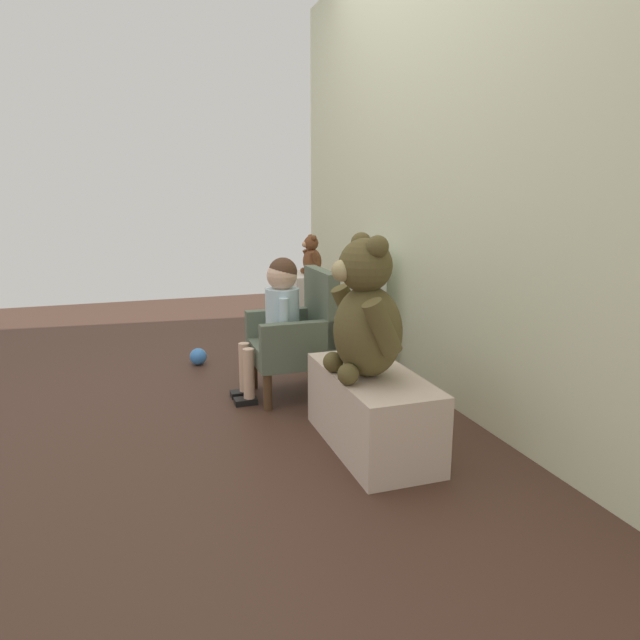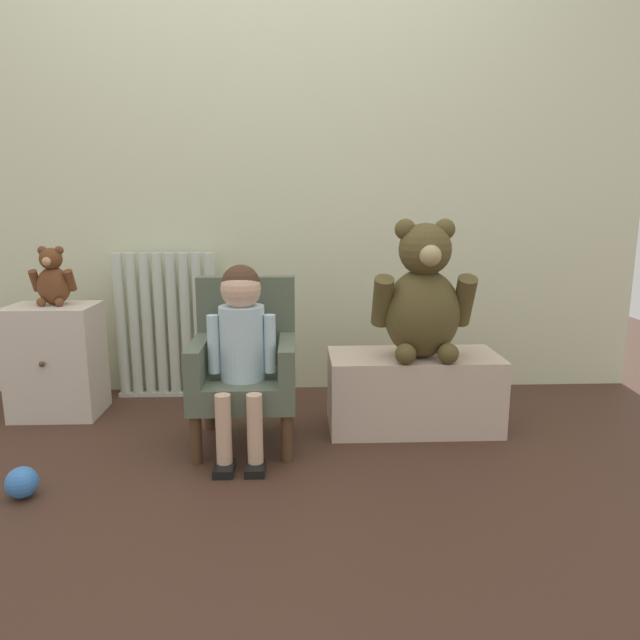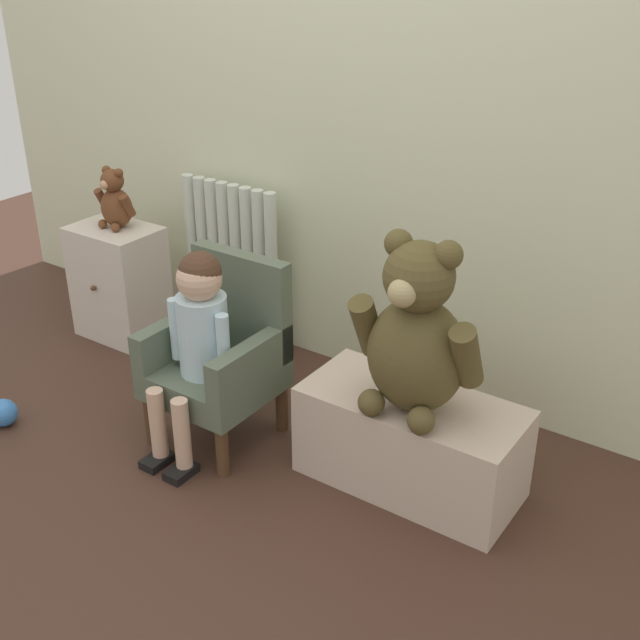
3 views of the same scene
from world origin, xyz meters
The scene contains 10 objects.
ground_plane centered at (0.00, 0.00, 0.00)m, with size 6.00×6.00×0.00m, color #42291F.
back_wall centered at (0.00, 1.21, 1.20)m, with size 3.80×0.05×2.40m, color beige.
radiator centered at (-0.46, 1.08, 0.35)m, with size 0.50×0.05×0.71m.
small_dresser centered at (-0.90, 0.85, 0.25)m, with size 0.37×0.29×0.50m.
child_armchair centered at (-0.03, 0.53, 0.31)m, with size 0.40×0.39×0.65m.
child_figure centered at (-0.03, 0.42, 0.46)m, with size 0.25×0.35×0.72m.
low_bench centered at (0.66, 0.63, 0.16)m, with size 0.71×0.33×0.32m, color beige.
large_teddy_bear centered at (0.68, 0.59, 0.57)m, with size 0.41×0.29×0.56m.
small_teddy_bear centered at (-0.89, 0.87, 0.61)m, with size 0.19×0.13×0.26m.
toy_ball centered at (-0.72, 0.09, 0.05)m, with size 0.10×0.10×0.10m, color #397ACD.
Camera 3 is at (1.63, -1.28, 1.66)m, focal length 45.00 mm.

